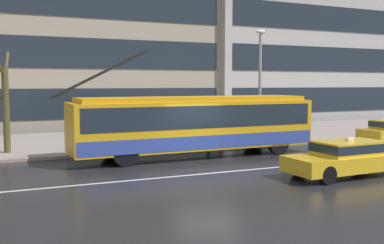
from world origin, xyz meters
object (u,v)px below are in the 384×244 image
taxi_oncoming_near (347,157)px  street_tree_bare (5,103)px  pedestrian_walking_past (119,127)px  trolleybus (195,123)px  pedestrian_at_shelter (260,112)px  pedestrian_approaching_curb (221,113)px  pedestrian_waiting_by_pole (208,115)px  street_lamp (260,75)px

taxi_oncoming_near → street_tree_bare: (-11.19, 9.75, 1.72)m
pedestrian_walking_past → street_tree_bare: (-5.28, 0.09, 1.29)m
street_tree_bare → trolleybus: bearing=-24.7°
pedestrian_at_shelter → pedestrian_approaching_curb: size_ratio=1.01×
pedestrian_waiting_by_pole → pedestrian_at_shelter: bearing=2.0°
pedestrian_at_shelter → street_lamp: (0.08, 0.17, 2.01)m
street_tree_bare → pedestrian_walking_past: bearing=-0.9°
pedestrian_approaching_curb → trolleybus: bearing=-130.5°
street_tree_bare → pedestrian_approaching_curb: bearing=1.2°
pedestrian_at_shelter → pedestrian_walking_past: 7.72m
pedestrian_at_shelter → pedestrian_waiting_by_pole: pedestrian_waiting_by_pole is taller
pedestrian_at_shelter → street_lamp: street_lamp is taller
trolleybus → pedestrian_waiting_by_pole: bearing=52.3°
taxi_oncoming_near → pedestrian_waiting_by_pole: size_ratio=2.26×
taxi_oncoming_near → pedestrian_at_shelter: pedestrian_at_shelter is taller
pedestrian_walking_past → pedestrian_at_shelter: bearing=-8.9°
pedestrian_waiting_by_pole → street_lamp: size_ratio=0.33×
trolleybus → pedestrian_waiting_by_pole: size_ratio=5.94×
street_lamp → street_tree_bare: street_lamp is taller
pedestrian_approaching_curb → street_lamp: (1.69, -1.35, 2.13)m
taxi_oncoming_near → pedestrian_waiting_by_pole: pedestrian_waiting_by_pole is taller
taxi_oncoming_near → pedestrian_walking_past: size_ratio=2.71×
taxi_oncoming_near → street_tree_bare: bearing=138.9°
trolleybus → street_lamp: (5.02, 2.55, 2.28)m
pedestrian_walking_past → pedestrian_waiting_by_pole: size_ratio=0.83×
trolleybus → pedestrian_walking_past: (-2.66, 3.57, -0.38)m
pedestrian_approaching_curb → pedestrian_waiting_by_pole: size_ratio=0.98×
taxi_oncoming_near → pedestrian_waiting_by_pole: bearing=100.2°
taxi_oncoming_near → pedestrian_walking_past: pedestrian_walking_past is taller
pedestrian_waiting_by_pole → street_lamp: (3.27, 0.28, 2.10)m
pedestrian_at_shelter → pedestrian_approaching_curb: pedestrian_at_shelter is taller
taxi_oncoming_near → pedestrian_waiting_by_pole: 8.55m
taxi_oncoming_near → pedestrian_approaching_curb: bearing=89.5°
pedestrian_at_shelter → pedestrian_walking_past: bearing=171.1°
street_lamp → pedestrian_approaching_curb: bearing=141.3°
pedestrian_at_shelter → pedestrian_walking_past: pedestrian_at_shelter is taller
pedestrian_waiting_by_pole → street_tree_bare: street_tree_bare is taller
trolleybus → pedestrian_approaching_curb: 5.13m
taxi_oncoming_near → pedestrian_at_shelter: 8.71m
trolleybus → pedestrian_waiting_by_pole: trolleybus is taller
pedestrian_walking_past → pedestrian_waiting_by_pole: bearing=-16.4°
taxi_oncoming_near → pedestrian_at_shelter: (1.69, 8.47, 1.08)m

